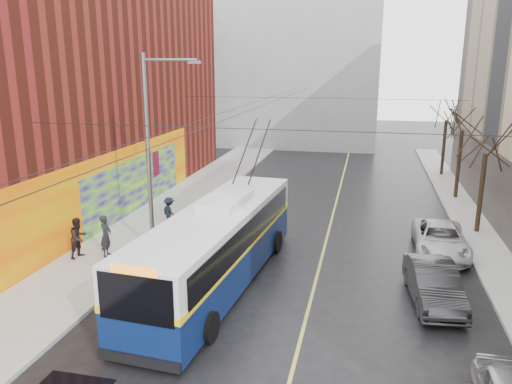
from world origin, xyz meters
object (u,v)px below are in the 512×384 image
(tree_mid, at_px, (463,118))
(following_car, at_px, (247,187))
(parked_car_c, at_px, (440,239))
(tree_far, at_px, (447,110))
(trolleybus, at_px, (217,245))
(tree_near, at_px, (487,138))
(pedestrian_b, at_px, (79,238))
(pedestrian_c, at_px, (169,212))
(pedestrian_a, at_px, (106,236))
(streetlight_pole, at_px, (151,149))
(parked_car_b, at_px, (434,284))

(tree_mid, xyz_separation_m, following_car, (-13.32, -2.62, -4.56))
(parked_car_c, bearing_deg, tree_far, 83.60)
(tree_far, bearing_deg, trolleybus, -116.36)
(tree_near, height_order, pedestrian_b, tree_near)
(pedestrian_c, bearing_deg, tree_far, -98.02)
(tree_near, bearing_deg, tree_far, 90.00)
(parked_car_c, xyz_separation_m, pedestrian_a, (-14.67, -4.03, 0.42))
(tree_far, relative_size, following_car, 1.62)
(tree_far, height_order, following_car, tree_far)
(tree_far, relative_size, parked_car_c, 1.32)
(trolleybus, distance_m, pedestrian_a, 5.83)
(tree_far, bearing_deg, tree_mid, -90.00)
(streetlight_pole, xyz_separation_m, trolleybus, (3.86, -2.77, -3.20))
(streetlight_pole, relative_size, following_car, 2.22)
(tree_far, distance_m, pedestrian_c, 23.39)
(following_car, height_order, pedestrian_c, pedestrian_c)
(trolleybus, xyz_separation_m, pedestrian_a, (-5.63, 1.41, -0.54))
(tree_near, bearing_deg, parked_car_b, -110.03)
(tree_near, height_order, parked_car_b, tree_near)
(tree_far, height_order, pedestrian_c, tree_far)
(parked_car_b, bearing_deg, pedestrian_c, 149.60)
(tree_mid, relative_size, pedestrian_c, 4.25)
(tree_mid, height_order, pedestrian_a, tree_mid)
(tree_near, distance_m, tree_mid, 7.01)
(tree_mid, relative_size, tree_far, 1.02)
(parked_car_b, height_order, following_car, parked_car_b)
(tree_near, height_order, trolleybus, tree_near)
(parked_car_c, height_order, pedestrian_a, pedestrian_a)
(parked_car_c, bearing_deg, pedestrian_a, -163.65)
(tree_near, xyz_separation_m, tree_far, (0.00, 14.00, 0.17))
(tree_mid, bearing_deg, following_car, -168.88)
(tree_near, relative_size, tree_mid, 0.96)
(pedestrian_b, distance_m, pedestrian_c, 5.51)
(tree_mid, distance_m, parked_car_c, 11.51)
(parked_car_c, xyz_separation_m, pedestrian_c, (-13.57, 0.62, 0.25))
(parked_car_b, relative_size, parked_car_c, 0.90)
(tree_near, distance_m, parked_car_c, 5.87)
(pedestrian_a, relative_size, pedestrian_b, 1.04)
(tree_far, relative_size, trolleybus, 0.52)
(following_car, height_order, pedestrian_a, pedestrian_a)
(streetlight_pole, height_order, tree_near, streetlight_pole)
(streetlight_pole, xyz_separation_m, following_car, (1.82, 10.38, -4.16))
(tree_far, xyz_separation_m, following_car, (-13.32, -9.62, -4.45))
(following_car, bearing_deg, tree_near, -24.37)
(trolleybus, bearing_deg, pedestrian_c, 131.32)
(tree_mid, bearing_deg, pedestrian_a, -139.67)
(parked_car_b, relative_size, pedestrian_b, 2.44)
(parked_car_b, bearing_deg, pedestrian_b, 171.23)
(tree_near, relative_size, pedestrian_a, 3.35)
(pedestrian_a, xyz_separation_m, pedestrian_c, (1.10, 4.65, -0.17))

